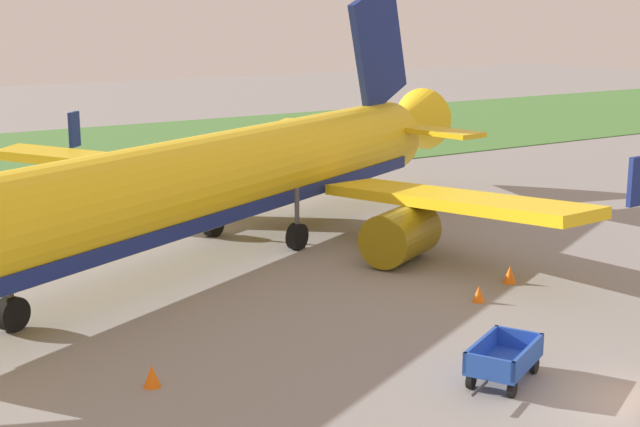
{
  "coord_description": "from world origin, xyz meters",
  "views": [
    {
      "loc": [
        -18.54,
        -13.58,
        9.78
      ],
      "look_at": [
        -1.36,
        12.8,
        2.8
      ],
      "focal_mm": 51.73,
      "sensor_mm": 36.0,
      "label": 1
    }
  ],
  "objects_px": {
    "airplane": "(232,178)",
    "traffic_cone_by_carts": "(152,376)",
    "baggage_cart_second_in_row": "(504,359)",
    "traffic_cone_near_plane": "(479,294)",
    "traffic_cone_mid_apron": "(510,274)"
  },
  "relations": [
    {
      "from": "baggage_cart_second_in_row",
      "to": "traffic_cone_by_carts",
      "type": "height_order",
      "value": "baggage_cart_second_in_row"
    },
    {
      "from": "airplane",
      "to": "traffic_cone_by_carts",
      "type": "bearing_deg",
      "value": -126.52
    },
    {
      "from": "traffic_cone_mid_apron",
      "to": "traffic_cone_by_carts",
      "type": "bearing_deg",
      "value": -173.2
    },
    {
      "from": "airplane",
      "to": "baggage_cart_second_in_row",
      "type": "bearing_deg",
      "value": -91.39
    },
    {
      "from": "traffic_cone_near_plane",
      "to": "traffic_cone_mid_apron",
      "type": "bearing_deg",
      "value": 23.02
    },
    {
      "from": "traffic_cone_near_plane",
      "to": "traffic_cone_by_carts",
      "type": "bearing_deg",
      "value": -176.75
    },
    {
      "from": "baggage_cart_second_in_row",
      "to": "traffic_cone_mid_apron",
      "type": "xyz_separation_m",
      "value": [
        6.66,
        6.53,
        -0.28
      ]
    },
    {
      "from": "traffic_cone_near_plane",
      "to": "traffic_cone_by_carts",
      "type": "height_order",
      "value": "traffic_cone_by_carts"
    },
    {
      "from": "traffic_cone_near_plane",
      "to": "traffic_cone_by_carts",
      "type": "distance_m",
      "value": 12.27
    },
    {
      "from": "traffic_cone_near_plane",
      "to": "airplane",
      "type": "bearing_deg",
      "value": 109.23
    },
    {
      "from": "traffic_cone_by_carts",
      "to": "traffic_cone_near_plane",
      "type": "bearing_deg",
      "value": 3.25
    },
    {
      "from": "traffic_cone_by_carts",
      "to": "traffic_cone_mid_apron",
      "type": "bearing_deg",
      "value": 6.8
    },
    {
      "from": "airplane",
      "to": "traffic_cone_near_plane",
      "type": "relative_size",
      "value": 61.73
    },
    {
      "from": "airplane",
      "to": "baggage_cart_second_in_row",
      "type": "relative_size",
      "value": 10.09
    },
    {
      "from": "baggage_cart_second_in_row",
      "to": "traffic_cone_near_plane",
      "type": "relative_size",
      "value": 6.12
    }
  ]
}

